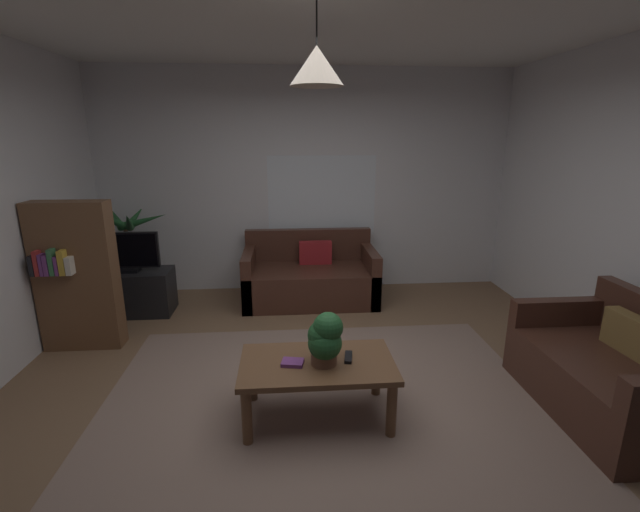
# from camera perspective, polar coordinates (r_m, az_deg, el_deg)

# --- Properties ---
(floor) EXTENTS (5.14, 5.14, 0.02)m
(floor) POSITION_cam_1_polar(r_m,az_deg,el_deg) (3.56, 0.40, -18.01)
(floor) COLOR brown
(floor) RESTS_ON ground
(rug) EXTENTS (3.34, 2.83, 0.01)m
(rug) POSITION_cam_1_polar(r_m,az_deg,el_deg) (3.39, 0.71, -19.67)
(rug) COLOR gray
(rug) RESTS_ON ground
(wall_back) EXTENTS (5.26, 0.06, 2.77)m
(wall_back) POSITION_cam_1_polar(r_m,az_deg,el_deg) (5.60, -1.90, 9.59)
(wall_back) COLOR silver
(wall_back) RESTS_ON ground
(window_pane) EXTENTS (1.37, 0.01, 1.02)m
(window_pane) POSITION_cam_1_polar(r_m,az_deg,el_deg) (5.60, 0.25, 7.83)
(window_pane) COLOR white
(couch_under_window) EXTENTS (1.58, 0.86, 0.82)m
(couch_under_window) POSITION_cam_1_polar(r_m,az_deg,el_deg) (5.32, -1.32, -2.97)
(couch_under_window) COLOR #47281E
(couch_under_window) RESTS_ON ground
(couch_right_side) EXTENTS (0.86, 1.34, 0.82)m
(couch_right_side) POSITION_cam_1_polar(r_m,az_deg,el_deg) (3.89, 34.07, -13.01)
(couch_right_side) COLOR #47281E
(couch_right_side) RESTS_ON ground
(coffee_table) EXTENTS (1.07, 0.61, 0.44)m
(coffee_table) POSITION_cam_1_polar(r_m,az_deg,el_deg) (3.15, -0.35, -14.77)
(coffee_table) COLOR brown
(coffee_table) RESTS_ON ground
(book_on_table_0) EXTENTS (0.17, 0.14, 0.03)m
(book_on_table_0) POSITION_cam_1_polar(r_m,az_deg,el_deg) (3.08, -3.61, -13.77)
(book_on_table_0) COLOR #72387F
(book_on_table_0) RESTS_ON coffee_table
(remote_on_table_0) EXTENTS (0.08, 0.17, 0.02)m
(remote_on_table_0) POSITION_cam_1_polar(r_m,az_deg,el_deg) (3.15, 3.75, -13.09)
(remote_on_table_0) COLOR black
(remote_on_table_0) RESTS_ON coffee_table
(remote_on_table_1) EXTENTS (0.17, 0.12, 0.02)m
(remote_on_table_1) POSITION_cam_1_polar(r_m,az_deg,el_deg) (3.21, 1.02, -12.48)
(remote_on_table_1) COLOR black
(remote_on_table_1) RESTS_ON coffee_table
(potted_plant_on_table) EXTENTS (0.24, 0.23, 0.38)m
(potted_plant_on_table) POSITION_cam_1_polar(r_m,az_deg,el_deg) (2.99, 0.66, -10.69)
(potted_plant_on_table) COLOR brown
(potted_plant_on_table) RESTS_ON coffee_table
(tv_stand) EXTENTS (0.90, 0.44, 0.50)m
(tv_stand) POSITION_cam_1_polar(r_m,az_deg,el_deg) (5.37, -23.46, -4.38)
(tv_stand) COLOR black
(tv_stand) RESTS_ON ground
(tv) EXTENTS (0.71, 0.16, 0.45)m
(tv) POSITION_cam_1_polar(r_m,az_deg,el_deg) (5.22, -24.09, 0.50)
(tv) COLOR black
(tv) RESTS_ON tv_stand
(potted_palm_corner) EXTENTS (0.87, 0.86, 1.20)m
(potted_palm_corner) POSITION_cam_1_polar(r_m,az_deg,el_deg) (5.73, -23.60, -0.29)
(potted_palm_corner) COLOR beige
(potted_palm_corner) RESTS_ON ground
(bookshelf_corner) EXTENTS (0.70, 0.31, 1.40)m
(bookshelf_corner) POSITION_cam_1_polar(r_m,az_deg,el_deg) (4.60, -29.34, -2.30)
(bookshelf_corner) COLOR brown
(bookshelf_corner) RESTS_ON ground
(pendant_lamp) EXTENTS (0.32, 0.32, 0.53)m
(pendant_lamp) POSITION_cam_1_polar(r_m,az_deg,el_deg) (2.75, -0.43, 23.68)
(pendant_lamp) COLOR black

